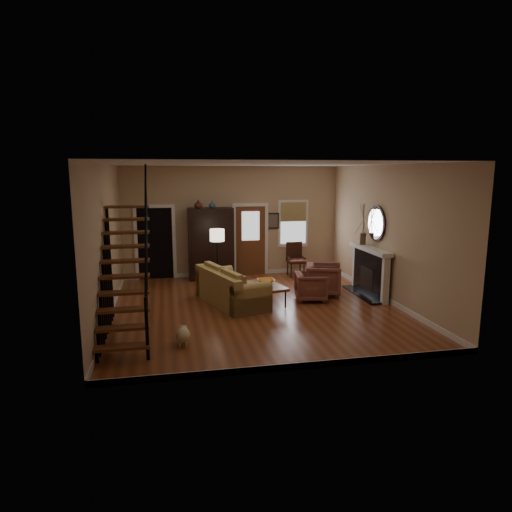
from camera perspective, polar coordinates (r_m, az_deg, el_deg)
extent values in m
plane|color=brown|center=(10.75, -0.10, -6.44)|extent=(7.00, 7.00, 0.00)
plane|color=white|center=(10.29, -0.11, 11.44)|extent=(7.00, 7.00, 0.00)
cube|color=tan|center=(13.81, -2.97, 4.32)|extent=(6.50, 0.04, 3.30)
cube|color=tan|center=(10.26, -18.20, 1.67)|extent=(0.04, 7.00, 3.30)
cube|color=tan|center=(11.47, 16.04, 2.67)|extent=(0.04, 7.00, 3.30)
cube|color=black|center=(13.89, -12.47, 1.63)|extent=(1.00, 0.36, 2.10)
cube|color=brown|center=(13.96, -0.70, 1.92)|extent=(0.90, 0.06, 2.10)
cube|color=silver|center=(14.20, 4.68, 4.06)|extent=(0.96, 0.06, 1.46)
cube|color=black|center=(12.04, 14.19, -2.08)|extent=(0.24, 1.60, 1.15)
cube|color=white|center=(11.90, 14.06, 0.84)|extent=(0.30, 1.95, 0.10)
cylinder|color=silver|center=(11.87, 14.77, 3.95)|extent=(0.05, 0.90, 0.90)
imported|color=#4C2619|center=(13.20, -7.24, 6.47)|extent=(0.24, 0.24, 0.25)
imported|color=#334C60|center=(13.24, -5.50, 6.43)|extent=(0.20, 0.20, 0.21)
imported|color=orange|center=(11.10, 1.21, -3.15)|extent=(0.41, 0.41, 0.10)
imported|color=maroon|center=(11.33, 6.91, -3.81)|extent=(0.88, 0.87, 0.69)
imported|color=maroon|center=(11.88, 8.47, -2.91)|extent=(1.12, 1.10, 0.80)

